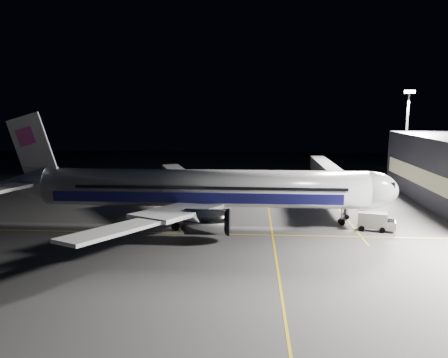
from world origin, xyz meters
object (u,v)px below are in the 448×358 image
at_px(airliner, 197,189).
at_px(jet_bridge, 331,175).
at_px(safety_cone_a, 164,213).
at_px(safety_cone_c, 184,201).
at_px(baggage_tug, 165,199).
at_px(service_truck, 376,221).
at_px(floodlight_mast_north, 407,130).
at_px(safety_cone_b, 198,212).

distance_m(airliner, jet_bridge, 29.31).
height_order(safety_cone_a, safety_cone_c, safety_cone_c).
bearing_deg(baggage_tug, airliner, -56.63).
relative_size(airliner, jet_bridge, 1.79).
relative_size(airliner, safety_cone_c, 99.31).
xyz_separation_m(jet_bridge, safety_cone_c, (-27.29, -5.10, -4.27)).
height_order(baggage_tug, safety_cone_c, baggage_tug).
height_order(jet_bridge, safety_cone_a, jet_bridge).
height_order(service_truck, safety_cone_c, service_truck).
height_order(airliner, floodlight_mast_north, floodlight_mast_north).
bearing_deg(jet_bridge, baggage_tug, -169.27).
height_order(airliner, service_truck, airliner).
distance_m(jet_bridge, floodlight_mast_north, 24.06).
bearing_deg(floodlight_mast_north, safety_cone_a, -149.24).
distance_m(airliner, service_truck, 26.19).
relative_size(airliner, service_truck, 11.31).
bearing_deg(floodlight_mast_north, safety_cone_b, -147.36).
height_order(safety_cone_a, safety_cone_b, safety_cone_a).
height_order(floodlight_mast_north, safety_cone_c, floodlight_mast_north).
distance_m(floodlight_mast_north, service_truck, 39.54).
xyz_separation_m(airliner, floodlight_mast_north, (41.08, 31.99, 7.21)).
xyz_separation_m(jet_bridge, safety_cone_b, (-23.75, -12.81, -4.30)).
bearing_deg(baggage_tug, safety_cone_c, 13.86).
distance_m(floodlight_mast_north, safety_cone_a, 56.04).
bearing_deg(jet_bridge, floodlight_mast_north, 37.74).
xyz_separation_m(baggage_tug, safety_cone_a, (1.56, -8.26, -0.51)).
bearing_deg(safety_cone_a, floodlight_mast_north, 30.76).
xyz_separation_m(service_truck, safety_cone_a, (-31.72, 6.78, -1.12)).
bearing_deg(baggage_tug, safety_cone_a, -77.43).
height_order(floodlight_mast_north, safety_cone_a, floodlight_mast_north).
bearing_deg(airliner, baggage_tug, 121.47).
relative_size(safety_cone_a, safety_cone_b, 1.01).
bearing_deg(floodlight_mast_north, service_truck, -113.76).
relative_size(safety_cone_a, safety_cone_c, 0.90).
relative_size(jet_bridge, floodlight_mast_north, 1.66).
relative_size(floodlight_mast_north, baggage_tug, 8.61).
xyz_separation_m(airliner, service_truck, (25.77, -2.78, -3.77)).
relative_size(jet_bridge, safety_cone_b, 61.83).
bearing_deg(safety_cone_c, airliner, -71.98).
bearing_deg(jet_bridge, safety_cone_c, -169.42).
xyz_separation_m(floodlight_mast_north, safety_cone_a, (-47.02, -27.99, -12.09)).
xyz_separation_m(jet_bridge, service_truck, (2.70, -20.83, -3.18)).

